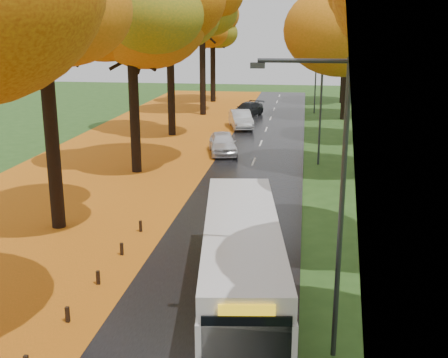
% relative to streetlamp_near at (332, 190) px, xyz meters
% --- Properties ---
extents(road, '(6.50, 90.00, 0.04)m').
position_rel_streetlamp_near_xyz_m(road, '(-3.95, 17.00, -4.69)').
color(road, black).
rests_on(road, ground).
extents(centre_line, '(0.12, 90.00, 0.01)m').
position_rel_streetlamp_near_xyz_m(centre_line, '(-3.95, 17.00, -4.67)').
color(centre_line, silver).
rests_on(centre_line, road).
extents(leaf_verge, '(12.00, 90.00, 0.02)m').
position_rel_streetlamp_near_xyz_m(leaf_verge, '(-12.95, 17.00, -4.70)').
color(leaf_verge, '#99520D').
rests_on(leaf_verge, ground).
extents(leaf_drift, '(0.90, 90.00, 0.01)m').
position_rel_streetlamp_near_xyz_m(leaf_drift, '(-7.00, 17.00, -4.67)').
color(leaf_drift, orange).
rests_on(leaf_drift, road).
extents(trees_left, '(9.20, 74.00, 13.88)m').
position_rel_streetlamp_near_xyz_m(trees_left, '(-11.13, 19.06, 4.82)').
color(trees_left, black).
rests_on(trees_left, ground).
extents(trees_right, '(9.30, 74.20, 13.96)m').
position_rel_streetlamp_near_xyz_m(trees_right, '(3.24, 18.91, 4.98)').
color(trees_right, black).
rests_on(trees_right, ground).
extents(streetlamp_near, '(2.45, 0.18, 8.00)m').
position_rel_streetlamp_near_xyz_m(streetlamp_near, '(0.00, 0.00, 0.00)').
color(streetlamp_near, '#333538').
rests_on(streetlamp_near, ground).
extents(streetlamp_mid, '(2.45, 0.18, 8.00)m').
position_rel_streetlamp_near_xyz_m(streetlamp_mid, '(0.00, 22.00, 0.00)').
color(streetlamp_mid, '#333538').
rests_on(streetlamp_mid, ground).
extents(streetlamp_far, '(2.45, 0.18, 8.00)m').
position_rel_streetlamp_near_xyz_m(streetlamp_far, '(0.00, 44.00, 0.00)').
color(streetlamp_far, '#333538').
rests_on(streetlamp_far, ground).
extents(bus, '(3.74, 10.64, 2.74)m').
position_rel_streetlamp_near_xyz_m(bus, '(-2.58, 2.64, -3.24)').
color(bus, '#460A16').
rests_on(bus, road).
extents(car_white, '(2.73, 4.74, 1.52)m').
position_rel_streetlamp_near_xyz_m(car_white, '(-6.30, 24.06, -3.91)').
color(car_white, silver).
rests_on(car_white, road).
extents(car_silver, '(2.78, 4.94, 1.54)m').
position_rel_streetlamp_near_xyz_m(car_silver, '(-6.20, 34.28, -3.90)').
color(car_silver, '#AFB3B7').
rests_on(car_silver, road).
extents(car_dark, '(3.34, 4.97, 1.34)m').
position_rel_streetlamp_near_xyz_m(car_dark, '(-6.30, 41.01, -4.00)').
color(car_dark, black).
rests_on(car_dark, road).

